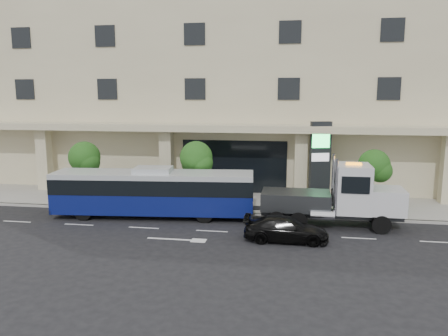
# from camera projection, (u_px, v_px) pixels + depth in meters

# --- Properties ---
(ground) EXTENTS (120.00, 120.00, 0.00)m
(ground) POSITION_uv_depth(u_px,v_px,m) (216.00, 223.00, 26.02)
(ground) COLOR black
(ground) RESTS_ON ground
(sidewalk) EXTENTS (120.00, 6.00, 0.15)m
(sidewalk) POSITION_uv_depth(u_px,v_px,m) (229.00, 202.00, 30.88)
(sidewalk) COLOR gray
(sidewalk) RESTS_ON ground
(curb) EXTENTS (120.00, 0.30, 0.15)m
(curb) POSITION_uv_depth(u_px,v_px,m) (222.00, 213.00, 27.96)
(curb) COLOR gray
(curb) RESTS_ON ground
(convention_center) EXTENTS (60.00, 17.60, 20.00)m
(convention_center) POSITION_uv_depth(u_px,v_px,m) (245.00, 68.00, 39.38)
(convention_center) COLOR #B6AC89
(convention_center) RESTS_ON ground
(tree_left) EXTENTS (2.27, 2.20, 4.22)m
(tree_left) POSITION_uv_depth(u_px,v_px,m) (85.00, 159.00, 30.52)
(tree_left) COLOR #422B19
(tree_left) RESTS_ON sidewalk
(tree_mid) EXTENTS (2.28, 2.20, 4.38)m
(tree_mid) POSITION_uv_depth(u_px,v_px,m) (197.00, 160.00, 29.28)
(tree_mid) COLOR #422B19
(tree_mid) RESTS_ON sidewalk
(tree_right) EXTENTS (2.10, 2.00, 4.04)m
(tree_right) POSITION_uv_depth(u_px,v_px,m) (374.00, 168.00, 27.56)
(tree_right) COLOR #422B19
(tree_right) RESTS_ON sidewalk
(city_bus) EXTENTS (12.62, 3.73, 3.15)m
(city_bus) POSITION_uv_depth(u_px,v_px,m) (153.00, 192.00, 27.24)
(city_bus) COLOR black
(city_bus) RESTS_ON ground
(tow_truck) EXTENTS (9.10, 2.39, 4.14)m
(tow_truck) POSITION_uv_depth(u_px,v_px,m) (338.00, 198.00, 25.17)
(tow_truck) COLOR #2D3033
(tow_truck) RESTS_ON ground
(black_sedan) EXTENTS (4.42, 1.81, 1.28)m
(black_sedan) POSITION_uv_depth(u_px,v_px,m) (286.00, 229.00, 22.84)
(black_sedan) COLOR black
(black_sedan) RESTS_ON ground
(signage_pylon) EXTENTS (1.48, 0.86, 5.62)m
(signage_pylon) POSITION_uv_depth(u_px,v_px,m) (320.00, 161.00, 30.28)
(signage_pylon) COLOR black
(signage_pylon) RESTS_ON sidewalk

